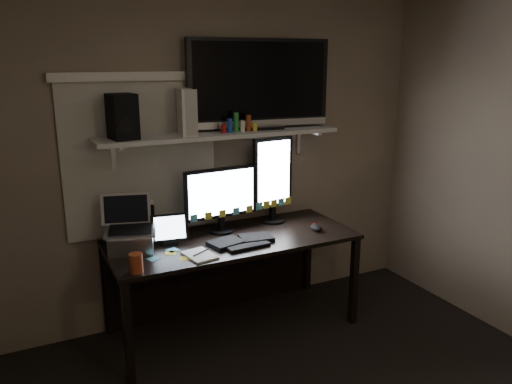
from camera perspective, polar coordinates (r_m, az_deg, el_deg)
back_wall at (r=3.86m, az=-4.97°, el=3.77°), size 3.60×0.00×3.60m
window_blinds at (r=3.68m, az=-12.93°, el=3.69°), size 1.10×0.02×1.10m
desk at (r=3.83m, az=-3.36°, el=-7.16°), size 1.80×0.75×0.73m
wall_shelf at (r=3.66m, az=-4.05°, el=6.60°), size 1.80×0.35×0.03m
monitor_landscape at (r=3.71m, az=-4.02°, el=-0.87°), size 0.58×0.10×0.51m
monitor_portrait at (r=3.93m, az=1.92°, el=1.44°), size 0.35×0.10×0.70m
keyboard at (r=3.57m, az=-1.69°, el=-5.55°), size 0.48×0.21×0.03m
mouse at (r=3.83m, az=6.89°, el=-4.07°), size 0.09×0.13×0.04m
notepad at (r=3.35m, az=-6.46°, el=-7.19°), size 0.20×0.26×0.01m
tablet at (r=3.55m, az=-9.88°, el=-4.21°), size 0.27×0.14×0.22m
file_sorter at (r=3.72m, az=-13.15°, el=-3.26°), size 0.22×0.15×0.25m
laptop at (r=3.45m, az=-14.19°, el=-3.71°), size 0.39×0.35×0.37m
cup at (r=3.15m, az=-13.55°, el=-7.91°), size 0.10×0.10×0.12m
sticky_notes at (r=3.38m, az=-9.63°, el=-7.16°), size 0.38×0.33×0.00m
tv at (r=3.81m, az=0.39°, el=12.21°), size 1.12×0.28×0.67m
game_console at (r=3.56m, az=-8.10°, el=9.08°), size 0.12×0.28×0.32m
speaker at (r=3.42m, az=-15.03°, el=8.32°), size 0.19×0.22×0.30m
bottles at (r=3.66m, az=-1.93°, el=7.99°), size 0.23×0.12×0.14m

